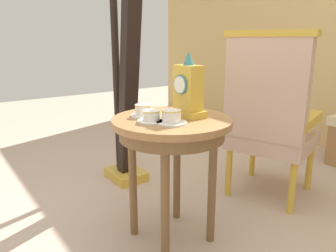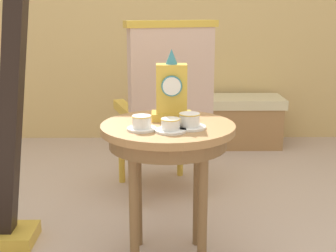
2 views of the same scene
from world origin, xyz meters
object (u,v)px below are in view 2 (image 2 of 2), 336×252
teacup_left (142,123)px  armchair (165,108)px  side_table (168,143)px  window_bench (217,121)px  mantel_clock (172,92)px  teacup_right (171,126)px  harp (0,108)px  teacup_center (190,121)px

teacup_left → armchair: 0.93m
side_table → window_bench: bearing=76.8°
mantel_clock → window_bench: mantel_clock is taller
teacup_right → mantel_clock: size_ratio=0.41×
side_table → teacup_right: teacup_right is taller
mantel_clock → harp: 0.86m
teacup_center → mantel_clock: size_ratio=0.44×
teacup_right → mantel_clock: bearing=87.9°
side_table → armchair: armchair is taller
teacup_right → teacup_center: 0.10m
side_table → harp: (-0.83, 0.19, 0.13)m
mantel_clock → window_bench: size_ratio=0.29×
armchair → window_bench: size_ratio=0.99×
mantel_clock → armchair: size_ratio=0.29×
mantel_clock → teacup_center: bearing=-64.6°
teacup_right → window_bench: teacup_right is taller
armchair → teacup_left: bearing=-96.8°
mantel_clock → armchair: bearing=91.9°
mantel_clock → harp: harp is taller
teacup_right → armchair: 0.96m
teacup_center → armchair: (-0.10, 0.89, -0.13)m
window_bench → teacup_left: bearing=-105.6°
mantel_clock → window_bench: (0.44, 1.88, -0.61)m
armchair → teacup_center: bearing=-83.5°
teacup_center → teacup_right: bearing=-145.5°
mantel_clock → armchair: armchair is taller
mantel_clock → window_bench: 2.02m
teacup_right → mantel_clock: 0.25m
teacup_left → teacup_center: size_ratio=0.89×
window_bench → harp: bearing=-125.9°
harp → window_bench: size_ratio=1.56×
teacup_left → teacup_right: teacup_left is taller
armchair → harp: harp is taller
armchair → side_table: bearing=-89.5°
side_table → harp: bearing=167.4°
teacup_left → mantel_clock: size_ratio=0.39×
teacup_left → window_bench: 2.21m
teacup_right → window_bench: size_ratio=0.12×
side_table → harp: 0.86m
side_table → mantel_clock: mantel_clock is taller
mantel_clock → armchair: (-0.02, 0.73, -0.24)m
teacup_left → teacup_center: 0.21m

